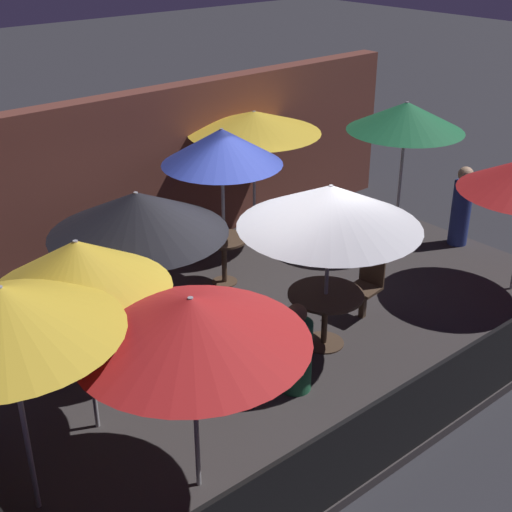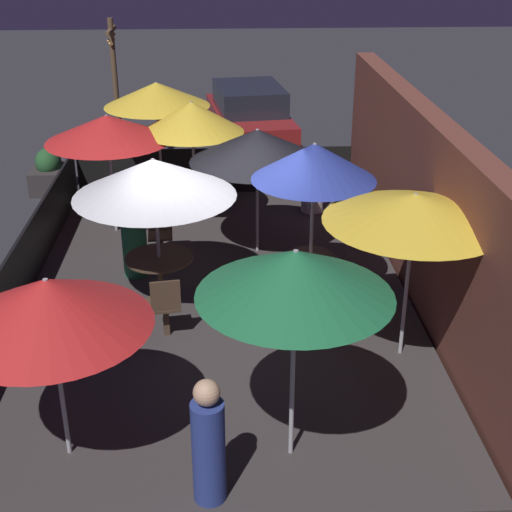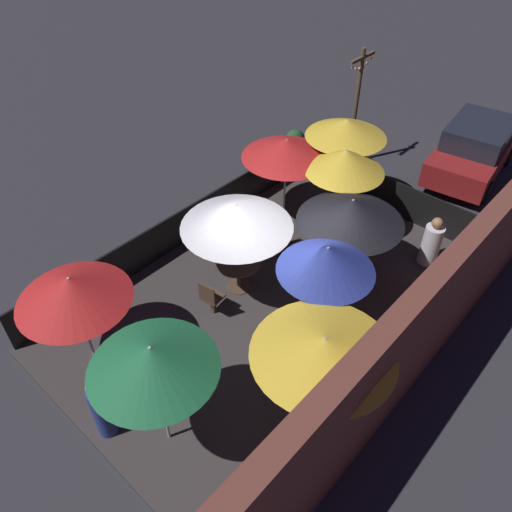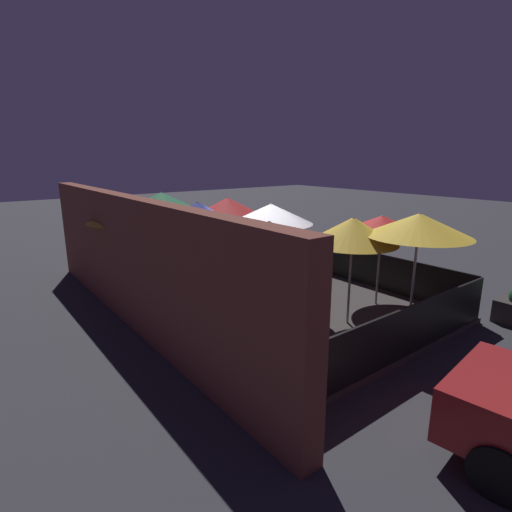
{
  "view_description": "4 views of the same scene",
  "coord_description": "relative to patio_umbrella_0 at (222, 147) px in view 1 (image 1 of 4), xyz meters",
  "views": [
    {
      "loc": [
        -5.66,
        -6.37,
        5.35
      ],
      "look_at": [
        -0.01,
        0.31,
        1.07
      ],
      "focal_mm": 50.0,
      "sensor_mm": 36.0,
      "label": 1
    },
    {
      "loc": [
        9.65,
        0.12,
        5.34
      ],
      "look_at": [
        0.89,
        0.57,
        1.18
      ],
      "focal_mm": 50.0,
      "sensor_mm": 36.0,
      "label": 2
    },
    {
      "loc": [
        5.85,
        4.8,
        8.03
      ],
      "look_at": [
        0.17,
        -0.33,
        1.29
      ],
      "focal_mm": 35.0,
      "sensor_mm": 36.0,
      "label": 3
    },
    {
      "loc": [
        -8.07,
        6.07,
        3.61
      ],
      "look_at": [
        -0.29,
        0.09,
        1.15
      ],
      "focal_mm": 28.0,
      "sensor_mm": 36.0,
      "label": 4
    }
  ],
  "objects": [
    {
      "name": "patio_umbrella_0",
      "position": [
        0.0,
        0.0,
        0.0
      ],
      "size": [
        1.76,
        1.76,
        2.45
      ],
      "color": "#B2B2B7",
      "rests_on": "patio_deck"
    },
    {
      "name": "patio_umbrella_7",
      "position": [
        -4.22,
        -2.48,
        0.01
      ],
      "size": [
        2.02,
        2.02,
        2.43
      ],
      "color": "#B2B2B7",
      "rests_on": "patio_deck"
    },
    {
      "name": "patio_chair_1",
      "position": [
        0.92,
        -2.08,
        -1.69
      ],
      "size": [
        0.45,
        0.45,
        0.91
      ],
      "rotation": [
        0.0,
        0.0,
        -3.0
      ],
      "color": "#4C3828",
      "rests_on": "patio_deck"
    },
    {
      "name": "fence_front",
      "position": [
        -0.27,
        -4.29,
        -1.71
      ],
      "size": [
        8.95,
        0.05,
        0.95
      ],
      "color": "black",
      "rests_on": "patio_deck"
    },
    {
      "name": "patron_2",
      "position": [
        3.96,
        -1.47,
        -1.53
      ],
      "size": [
        0.42,
        0.42,
        1.39
      ],
      "rotation": [
        0.0,
        0.0,
        3.47
      ],
      "color": "navy",
      "rests_on": "patio_deck"
    },
    {
      "name": "patio_umbrella_1",
      "position": [
        -0.05,
        -2.22,
        -0.21
      ],
      "size": [
        2.3,
        2.3,
        2.25
      ],
      "color": "#B2B2B7",
      "rests_on": "patio_deck"
    },
    {
      "name": "dining_table_0",
      "position": [
        0.0,
        0.0,
        -1.6
      ],
      "size": [
        0.71,
        0.71,
        0.75
      ],
      "color": "#4C3828",
      "rests_on": "patio_deck"
    },
    {
      "name": "dining_table_1",
      "position": [
        -0.05,
        -2.22,
        -1.58
      ],
      "size": [
        0.99,
        0.99,
        0.76
      ],
      "color": "#4C3828",
      "rests_on": "patio_deck"
    },
    {
      "name": "patio_umbrella_8",
      "position": [
        -3.2,
        -1.78,
        -0.17
      ],
      "size": [
        1.86,
        1.86,
        2.29
      ],
      "color": "#B2B2B7",
      "rests_on": "patio_deck"
    },
    {
      "name": "ground_plane",
      "position": [
        -0.27,
        -1.41,
        -2.3
      ],
      "size": [
        60.0,
        60.0,
        0.0
      ],
      "primitive_type": "plane",
      "color": "#2D2D33"
    },
    {
      "name": "patio_umbrella_6",
      "position": [
        -2.86,
        -3.24,
        -0.26
      ],
      "size": [
        2.19,
        2.19,
        2.16
      ],
      "color": "#B2B2B7",
      "rests_on": "patio_deck"
    },
    {
      "name": "patron_1",
      "position": [
        -1.02,
        -2.69,
        -1.68
      ],
      "size": [
        0.53,
        0.53,
        1.16
      ],
      "rotation": [
        0.0,
        0.0,
        5.83
      ],
      "color": "#236642",
      "rests_on": "patio_deck"
    },
    {
      "name": "patio_umbrella_4",
      "position": [
        -1.85,
        -0.69,
        -0.31
      ],
      "size": [
        2.24,
        2.24,
        2.15
      ],
      "color": "#B2B2B7",
      "rests_on": "patio_deck"
    },
    {
      "name": "patio_chair_0",
      "position": [
        -1.61,
        -2.32,
        -1.69
      ],
      "size": [
        0.43,
        0.43,
        0.91
      ],
      "rotation": [
        0.0,
        0.0,
        0.07
      ],
      "color": "#4C3828",
      "rests_on": "patio_deck"
    },
    {
      "name": "patio_umbrella_3",
      "position": [
        1.48,
        1.04,
        -0.12
      ],
      "size": [
        2.24,
        2.24,
        2.25
      ],
      "color": "#B2B2B7",
      "rests_on": "patio_deck"
    },
    {
      "name": "building_wall",
      "position": [
        -0.27,
        1.75,
        -0.89
      ],
      "size": [
        10.75,
        0.36,
        2.83
      ],
      "color": "brown",
      "rests_on": "ground_plane"
    },
    {
      "name": "patio_deck",
      "position": [
        -0.27,
        -1.41,
        -2.24
      ],
      "size": [
        9.15,
        5.86,
        0.12
      ],
      "color": "#383333",
      "rests_on": "ground_plane"
    },
    {
      "name": "patio_umbrella_2",
      "position": [
        3.35,
        -0.6,
        -0.02
      ],
      "size": [
        1.95,
        1.95,
        2.41
      ],
      "color": "#B2B2B7",
      "rests_on": "patio_deck"
    }
  ]
}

